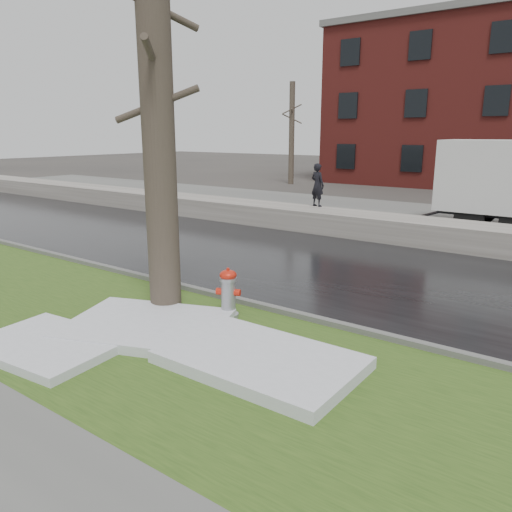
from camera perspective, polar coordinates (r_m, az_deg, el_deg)
The scene contains 14 objects.
ground at distance 9.36m, azimuth -6.28°, elevation -7.03°, with size 120.00×120.00×0.00m, color #47423D.
verge at distance 8.55m, azimuth -12.01°, elevation -9.22°, with size 60.00×4.50×0.04m, color #2E4A18.
road at distance 12.86m, azimuth 7.36°, elevation -1.15°, with size 60.00×7.00×0.03m, color black.
parking_lot at distance 20.56m, azimuth 18.99°, elevation 3.89°, with size 60.00×9.00×0.03m, color slate.
curb at distance 10.05m, azimuth -2.43°, elevation -5.05°, with size 60.00×0.15×0.14m, color slate.
snowbank at distance 16.50m, azimuth 14.53°, elevation 3.15°, with size 60.00×1.60×0.75m, color #AAA49B.
bg_tree_left at distance 33.60m, azimuth 4.10°, elevation 13.90°, with size 1.40×1.62×6.50m.
bg_tree_center at distance 34.54m, azimuth 16.49°, elevation 13.39°, with size 1.40×1.62×6.50m.
fire_hydrant at distance 9.10m, azimuth -3.17°, elevation -4.01°, with size 0.46×0.44×0.93m.
tree at distance 9.24m, azimuth -11.22°, elevation 16.17°, with size 1.35×1.52×7.34m.
worker at distance 18.09m, azimuth 7.04°, elevation 8.06°, with size 0.56×0.37×1.53m, color black.
snow_patch_near at distance 8.82m, azimuth -12.42°, elevation -7.79°, with size 2.60×2.00×0.16m, color silver.
snow_patch_far at distance 8.56m, azimuth -22.69°, elevation -9.34°, with size 2.20×1.60×0.14m, color silver.
snow_patch_side at distance 7.39m, azimuth 0.52°, elevation -11.77°, with size 2.80×1.80×0.18m, color silver.
Camera 1 is at (5.96, -6.40, 3.34)m, focal length 35.00 mm.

